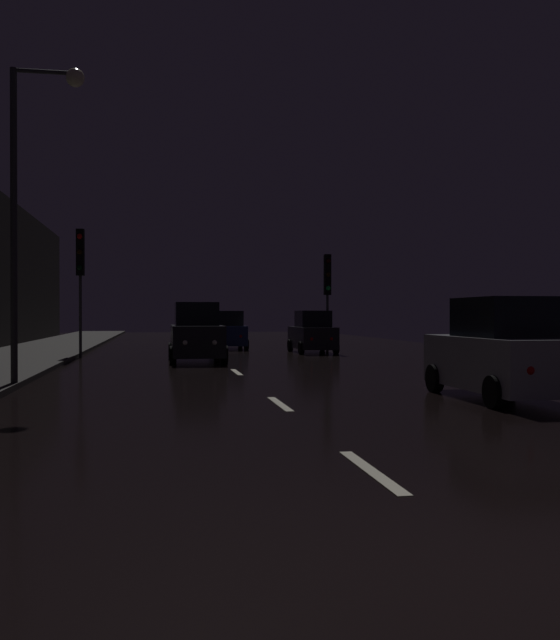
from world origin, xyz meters
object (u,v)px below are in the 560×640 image
Objects in this scene: car_parked_right_far at (312,333)px; car_distant_taillights at (228,331)px; streetlamp_overhead at (33,177)px; car_parked_right_near at (501,353)px; traffic_light_far_left at (80,263)px; car_approaching_headlights at (196,334)px; traffic_light_far_right at (328,282)px.

car_parked_right_far is 5.55m from car_distant_taillights.
streetlamp_overhead is at bearing 160.98° from car_distant_taillights.
car_parked_right_near is (9.92, -3.74, -4.04)m from streetlamp_overhead.
traffic_light_far_left reaches higher than car_approaching_headlights.
car_parked_right_near is (-0.80, -18.41, -2.34)m from traffic_light_far_right.
traffic_light_far_left reaches higher than car_parked_right_far.
car_approaching_headlights is at bearing 132.85° from car_parked_right_far.
car_parked_right_near is 1.08× the size of car_distant_taillights.
traffic_light_far_right is 2.57m from car_parked_right_far.
car_parked_right_near reaches higher than car_parked_right_far.
traffic_light_far_left is 1.36× the size of car_parked_right_far.
traffic_light_far_left is 1.19× the size of car_approaching_headlights.
car_approaching_headlights reaches higher than car_distant_taillights.
streetlamp_overhead is 11.34m from car_parked_right_near.
streetlamp_overhead is 17.91m from car_parked_right_far.
car_parked_right_far is 0.92× the size of car_parked_right_near.
car_parked_right_far is at bearing 103.86° from traffic_light_far_left.
streetlamp_overhead is (0.24, -12.28, 1.16)m from traffic_light_far_left.
streetlamp_overhead is (-10.72, -14.66, 1.70)m from traffic_light_far_right.
car_approaching_headlights is 7.66m from car_parked_right_far.
car_approaching_headlights is at bearing 167.43° from car_distant_taillights.
traffic_light_far_right is 1.04× the size of car_approaching_headlights.
traffic_light_far_right is 6.33m from car_distant_taillights.
car_parked_right_far is 18.07m from car_parked_right_near.
car_parked_right_far is (5.61, 5.21, -0.13)m from car_approaching_headlights.
car_parked_right_near is 22.66m from car_distant_taillights.
car_approaching_headlights is 1.14× the size of car_parked_right_far.
streetlamp_overhead is 20.15m from car_distant_taillights.
streetlamp_overhead is 1.98× the size of car_parked_right_far.
traffic_light_far_left is 11.23m from traffic_light_far_right.
car_parked_right_near is at bearing -0.15° from traffic_light_far_right.
traffic_light_far_left is at bearing -124.70° from car_approaching_headlights.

